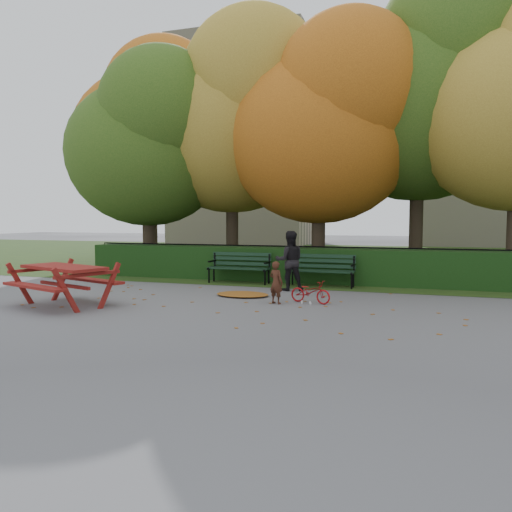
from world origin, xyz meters
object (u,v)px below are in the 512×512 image
(tree_c, at_px, (328,124))
(child, at_px, (276,282))
(tree_f, at_px, (155,128))
(picnic_table, at_px, (64,275))
(bench_right, at_px, (322,268))
(adult, at_px, (290,261))
(bicycle, at_px, (310,292))
(bench_left, at_px, (240,265))
(tree_a, at_px, (152,141))
(tree_d, at_px, (432,88))
(tree_b, at_px, (239,116))

(tree_c, xyz_separation_m, child, (-0.17, -5.31, -4.35))
(tree_c, bearing_deg, tree_f, 157.65)
(picnic_table, bearing_deg, bench_right, 64.45)
(child, distance_m, adult, 2.08)
(picnic_table, xyz_separation_m, bicycle, (4.92, 2.01, -0.42))
(picnic_table, bearing_deg, tree_c, 76.83)
(bench_left, xyz_separation_m, bicycle, (2.67, -2.74, -0.27))
(tree_a, relative_size, picnic_table, 3.07)
(bicycle, bearing_deg, child, 129.53)
(tree_d, height_order, child, tree_d)
(bench_right, relative_size, child, 1.92)
(bicycle, bearing_deg, tree_b, 49.10)
(tree_f, distance_m, bench_right, 11.19)
(tree_b, distance_m, tree_f, 5.32)
(tree_c, bearing_deg, bench_left, -133.36)
(tree_b, distance_m, adult, 6.79)
(bench_right, bearing_deg, bicycle, -84.39)
(tree_b, relative_size, tree_c, 1.10)
(tree_d, relative_size, bicycle, 9.98)
(tree_d, bearing_deg, child, -116.02)
(child, bearing_deg, tree_c, -69.30)
(tree_a, xyz_separation_m, tree_c, (6.02, 0.38, 0.30))
(bench_left, relative_size, bicycle, 1.87)
(tree_d, relative_size, child, 10.20)
(bench_left, relative_size, adult, 1.16)
(tree_f, relative_size, picnic_table, 3.77)
(tree_c, distance_m, tree_f, 8.66)
(tree_b, height_order, picnic_table, tree_b)
(tree_b, relative_size, adult, 5.67)
(tree_c, bearing_deg, tree_b, 166.55)
(bench_left, bearing_deg, tree_d, 34.26)
(bench_right, bearing_deg, tree_b, 139.33)
(child, height_order, bicycle, child)
(tree_d, height_order, bench_right, tree_d)
(tree_c, height_order, bench_left, tree_c)
(tree_c, bearing_deg, bench_right, -83.30)
(bench_right, bearing_deg, tree_c, 96.70)
(tree_f, relative_size, bench_left, 5.10)
(tree_f, height_order, child, tree_f)
(bench_left, xyz_separation_m, adult, (1.74, -1.00, 0.26))
(tree_d, xyz_separation_m, bicycle, (-2.51, -6.27, -5.73))
(tree_b, xyz_separation_m, tree_f, (-4.69, 2.49, 0.29))
(bench_left, distance_m, bench_right, 2.40)
(bench_right, height_order, child, child)
(tree_b, xyz_separation_m, tree_c, (3.28, -0.78, -0.58))
(tree_a, distance_m, picnic_table, 7.83)
(tree_c, bearing_deg, child, -91.80)
(picnic_table, bearing_deg, tree_d, 66.96)
(tree_b, xyz_separation_m, bench_left, (1.14, -3.04, -4.88))
(tree_c, height_order, child, tree_c)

